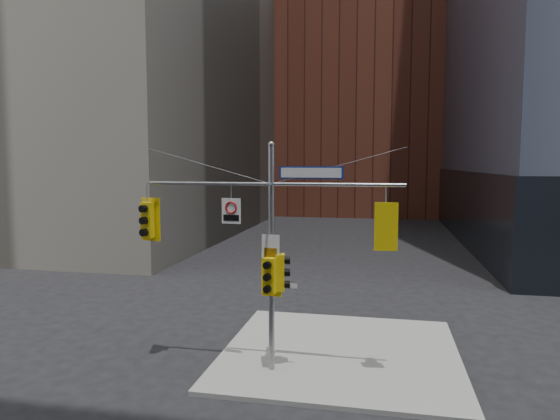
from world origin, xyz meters
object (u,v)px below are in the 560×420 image
at_px(regulatory_sign_arm, 231,210).
at_px(street_sign_blade, 311,173).
at_px(signal_assembly, 271,235).
at_px(traffic_light_west_arm, 148,220).
at_px(traffic_light_pole_side, 282,272).
at_px(traffic_light_pole_front, 270,276).
at_px(traffic_light_east_arm, 385,226).

bearing_deg(regulatory_sign_arm, street_sign_blade, 8.13).
relative_size(signal_assembly, street_sign_blade, 4.10).
distance_m(traffic_light_west_arm, traffic_light_pole_side, 4.71).
height_order(street_sign_blade, regulatory_sign_arm, street_sign_blade).
distance_m(signal_assembly, traffic_light_pole_side, 1.19).
relative_size(traffic_light_pole_front, street_sign_blade, 0.70).
xyz_separation_m(signal_assembly, regulatory_sign_arm, (-1.28, -0.02, 0.76)).
relative_size(traffic_light_east_arm, street_sign_blade, 0.73).
xyz_separation_m(traffic_light_east_arm, traffic_light_pole_side, (-3.11, 0.01, -1.53)).
height_order(signal_assembly, street_sign_blade, signal_assembly).
bearing_deg(signal_assembly, traffic_light_east_arm, 0.00).
distance_m(signal_assembly, traffic_light_pole_front, 1.23).
bearing_deg(traffic_light_pole_side, traffic_light_west_arm, 82.19).
xyz_separation_m(signal_assembly, traffic_light_east_arm, (3.43, 0.00, 0.38)).
height_order(signal_assembly, traffic_light_west_arm, signal_assembly).
relative_size(traffic_light_west_arm, street_sign_blade, 0.73).
height_order(traffic_light_east_arm, street_sign_blade, street_sign_blade).
bearing_deg(traffic_light_west_arm, regulatory_sign_arm, 8.20).
distance_m(signal_assembly, traffic_light_west_arm, 4.14).
height_order(traffic_light_west_arm, street_sign_blade, street_sign_blade).
bearing_deg(regulatory_sign_arm, traffic_light_east_arm, 7.83).
distance_m(traffic_light_east_arm, regulatory_sign_arm, 4.73).
xyz_separation_m(traffic_light_pole_side, regulatory_sign_arm, (-1.61, -0.03, 1.91)).
relative_size(traffic_light_pole_side, traffic_light_pole_front, 0.84).
bearing_deg(signal_assembly, street_sign_blade, 0.16).
height_order(traffic_light_west_arm, traffic_light_east_arm, traffic_light_west_arm).
xyz_separation_m(street_sign_blade, regulatory_sign_arm, (-2.50, -0.02, -1.17)).
height_order(traffic_light_west_arm, traffic_light_pole_side, traffic_light_west_arm).
height_order(traffic_light_pole_side, traffic_light_pole_front, traffic_light_pole_front).
xyz_separation_m(signal_assembly, traffic_light_pole_side, (0.33, 0.01, -1.15)).
bearing_deg(regulatory_sign_arm, signal_assembly, 8.48).
distance_m(traffic_light_west_arm, traffic_light_pole_front, 4.43).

